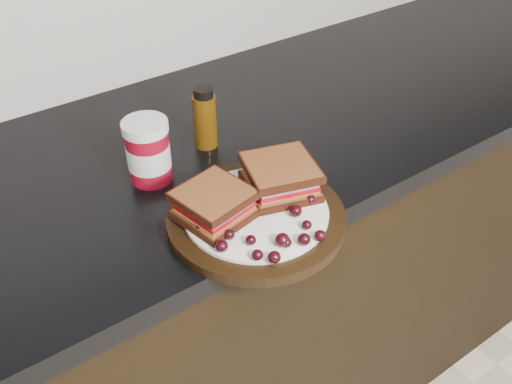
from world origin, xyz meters
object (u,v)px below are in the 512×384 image
plate (256,218)px  oil_bottle (205,118)px  sandwich_left (214,204)px  condiment_jar (148,151)px

plate → oil_bottle: bearing=77.5°
sandwich_left → condiment_jar: 0.17m
plate → sandwich_left: sandwich_left is taller
condiment_jar → plate: bearing=-68.0°
sandwich_left → oil_bottle: 0.24m
plate → condiment_jar: bearing=112.0°
plate → condiment_jar: condiment_jar is taller
oil_bottle → condiment_jar: bearing=-165.2°
condiment_jar → oil_bottle: size_ratio=0.96×
sandwich_left → oil_bottle: oil_bottle is taller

